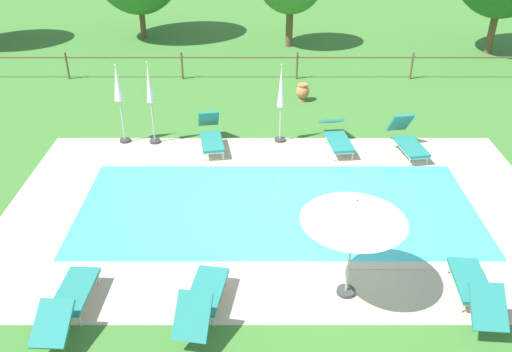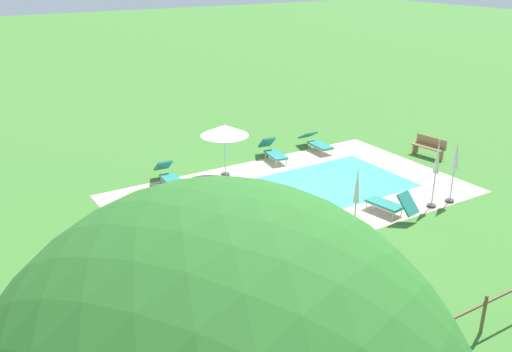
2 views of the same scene
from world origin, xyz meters
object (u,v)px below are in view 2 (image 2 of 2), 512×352
patio_umbrella_closed_row_mid_west (357,191)px  terracotta_urn_near_fence (409,278)px  sun_lounger_north_end (169,176)px  patio_umbrella_open_foreground (224,130)px  sun_lounger_south_mid (317,143)px  sun_lounger_north_mid (273,151)px  wooden_bench_lawn_side (429,146)px  sun_lounger_south_near_corner (391,204)px  sun_lounger_north_far (306,231)px  patio_umbrella_closed_row_west (456,159)px  sun_lounger_north_near_steps (246,242)px  patio_umbrella_closed_row_centre (437,165)px

patio_umbrella_closed_row_mid_west → terracotta_urn_near_fence: bearing=74.1°
sun_lounger_north_end → patio_umbrella_open_foreground: size_ratio=0.93×
sun_lounger_south_mid → patio_umbrella_open_foreground: 5.39m
sun_lounger_north_mid → patio_umbrella_closed_row_mid_west: (1.68, 7.22, 1.11)m
terracotta_urn_near_fence → wooden_bench_lawn_side: bearing=-140.8°
sun_lounger_north_mid → terracotta_urn_near_fence: bearing=76.0°
sun_lounger_south_mid → terracotta_urn_near_fence: sun_lounger_south_mid is taller
wooden_bench_lawn_side → sun_lounger_south_near_corner: bearing=31.1°
patio_umbrella_open_foreground → sun_lounger_north_far: bearing=84.4°
patio_umbrella_open_foreground → patio_umbrella_closed_row_mid_west: (-1.02, 6.67, -0.42)m
sun_lounger_south_near_corner → patio_umbrella_closed_row_west: bearing=172.0°
sun_lounger_north_mid → patio_umbrella_closed_row_west: bearing=112.4°
sun_lounger_north_mid → patio_umbrella_open_foreground: patio_umbrella_open_foreground is taller
patio_umbrella_open_foreground → patio_umbrella_closed_row_west: patio_umbrella_closed_row_west is taller
sun_lounger_south_mid → patio_umbrella_closed_row_west: bearing=94.2°
terracotta_urn_near_fence → patio_umbrella_closed_row_west: bearing=-149.6°
sun_lounger_north_near_steps → terracotta_urn_near_fence: sun_lounger_north_near_steps is taller
sun_lounger_north_end → patio_umbrella_closed_row_west: bearing=139.2°
sun_lounger_north_end → terracotta_urn_near_fence: (-2.44, 10.15, -0.04)m
patio_umbrella_closed_row_centre → terracotta_urn_near_fence: (4.64, 3.31, -1.25)m
sun_lounger_north_mid → patio_umbrella_open_foreground: size_ratio=0.93×
patio_umbrella_closed_row_mid_west → wooden_bench_lawn_side: bearing=-153.4°
sun_lounger_north_end → patio_umbrella_closed_row_mid_west: size_ratio=0.85×
sun_lounger_north_far → wooden_bench_lawn_side: bearing=-159.6°
sun_lounger_north_mid → patio_umbrella_closed_row_mid_west: size_ratio=0.85×
sun_lounger_north_mid → sun_lounger_south_mid: size_ratio=0.97×
sun_lounger_north_end → sun_lounger_north_far: bearing=104.7°
sun_lounger_north_end → wooden_bench_lawn_side: (-11.20, 3.02, 0.09)m
sun_lounger_north_far → patio_umbrella_closed_row_west: bearing=176.8°
sun_lounger_north_mid → sun_lounger_south_near_corner: (-0.35, 6.80, 0.01)m
sun_lounger_north_near_steps → sun_lounger_north_far: bearing=170.2°
sun_lounger_south_near_corner → sun_lounger_south_mid: bearing=-106.9°
sun_lounger_north_end → sun_lounger_south_near_corner: size_ratio=1.04×
sun_lounger_south_mid → sun_lounger_north_far: bearing=50.0°
sun_lounger_north_end → patio_umbrella_closed_row_mid_west: patio_umbrella_closed_row_mid_west is taller
sun_lounger_north_near_steps → terracotta_urn_near_fence: 4.78m
sun_lounger_north_far → terracotta_urn_near_fence: sun_lounger_north_far is taller
sun_lounger_south_near_corner → sun_lounger_south_mid: size_ratio=0.93×
sun_lounger_north_end → patio_umbrella_closed_row_mid_west: (-3.35, 6.94, 1.11)m
patio_umbrella_open_foreground → patio_umbrella_closed_row_mid_west: bearing=98.7°
sun_lounger_north_mid → sun_lounger_south_mid: 2.43m
sun_lounger_north_near_steps → patio_umbrella_closed_row_west: patio_umbrella_closed_row_west is taller
sun_lounger_north_near_steps → sun_lounger_south_near_corner: 5.65m
sun_lounger_north_far → patio_umbrella_closed_row_west: (-6.27, 0.35, 1.30)m
sun_lounger_north_far → sun_lounger_north_end: 6.77m
patio_umbrella_closed_row_west → sun_lounger_north_end: bearing=-40.8°
sun_lounger_south_mid → terracotta_urn_near_fence: bearing=64.4°
sun_lounger_south_mid → sun_lounger_south_near_corner: bearing=73.1°
sun_lounger_south_near_corner → sun_lounger_south_mid: 7.15m
patio_umbrella_open_foreground → patio_umbrella_closed_row_centre: size_ratio=0.87×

